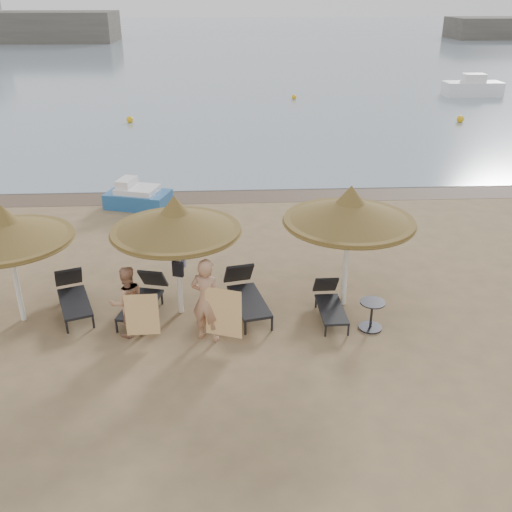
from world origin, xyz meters
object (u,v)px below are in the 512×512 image
at_px(lounger_near_left, 144,297).
at_px(pedal_boat, 137,197).
at_px(palapa_left, 6,230).
at_px(palapa_right, 350,211).
at_px(side_table, 371,316).
at_px(lounger_near_right, 246,293).
at_px(person_left, 127,296).
at_px(lounger_far_left, 73,295).
at_px(person_right, 207,294).
at_px(palapa_center, 175,221).
at_px(lounger_far_right, 330,302).

relative_size(lounger_near_left, pedal_boat, 0.82).
height_order(palapa_left, palapa_right, palapa_right).
xyz_separation_m(palapa_right, lounger_near_left, (-4.78, -0.09, -2.03)).
xyz_separation_m(palapa_left, side_table, (7.98, -0.81, -1.93)).
relative_size(lounger_near_right, pedal_boat, 0.90).
relative_size(palapa_left, side_table, 4.17).
bearing_deg(side_table, person_left, 179.41).
xyz_separation_m(lounger_far_left, person_right, (3.23, -1.44, 0.74)).
bearing_deg(person_left, lounger_near_right, 176.60).
xyz_separation_m(lounger_far_left, lounger_near_left, (1.71, -0.18, -0.01)).
height_order(palapa_center, lounger_far_right, palapa_center).
relative_size(person_left, pedal_boat, 0.80).
bearing_deg(person_right, side_table, -153.92).
bearing_deg(person_right, lounger_near_right, -102.15).
bearing_deg(person_left, lounger_near_left, -125.93).
relative_size(palapa_center, palapa_right, 0.97).
relative_size(lounger_near_right, person_left, 1.13).
distance_m(palapa_left, palapa_center, 3.65).
height_order(palapa_left, lounger_near_left, palapa_left).
distance_m(palapa_left, person_right, 4.58).
xyz_separation_m(lounger_near_left, person_left, (-0.21, -0.99, 0.58)).
height_order(lounger_far_right, pedal_boat, pedal_boat).
height_order(palapa_center, lounger_near_left, palapa_center).
xyz_separation_m(palapa_right, pedal_boat, (-5.91, 7.18, -2.04)).
bearing_deg(pedal_boat, side_table, -36.00).
bearing_deg(palapa_center, person_left, -139.60).
distance_m(lounger_far_right, person_right, 3.06).
relative_size(palapa_right, lounger_far_right, 1.79).
relative_size(side_table, person_left, 0.36).
relative_size(palapa_right, lounger_near_left, 1.55).
relative_size(palapa_left, person_right, 1.27).
bearing_deg(lounger_near_right, person_right, -137.44).
distance_m(palapa_right, side_table, 2.41).
bearing_deg(lounger_near_right, palapa_center, 170.32).
bearing_deg(person_left, palapa_right, 168.05).
bearing_deg(lounger_near_left, palapa_right, 14.98).
height_order(palapa_left, side_table, palapa_left).
bearing_deg(palapa_right, lounger_near_right, -177.90).
distance_m(palapa_center, lounger_far_right, 4.03).
height_order(lounger_near_right, person_left, person_left).
xyz_separation_m(side_table, pedal_boat, (-6.32, 8.31, 0.05)).
distance_m(palapa_right, lounger_far_left, 6.80).
distance_m(lounger_far_left, person_right, 3.62).
xyz_separation_m(lounger_far_right, person_right, (-2.83, -0.86, 0.78)).
bearing_deg(palapa_right, lounger_far_left, 179.19).
bearing_deg(person_right, palapa_center, -37.87).
relative_size(lounger_far_right, pedal_boat, 0.71).
xyz_separation_m(palapa_left, person_right, (4.32, -1.03, -1.13)).
xyz_separation_m(lounger_near_right, person_left, (-2.61, -0.99, 0.54)).
distance_m(lounger_far_left, side_table, 7.00).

